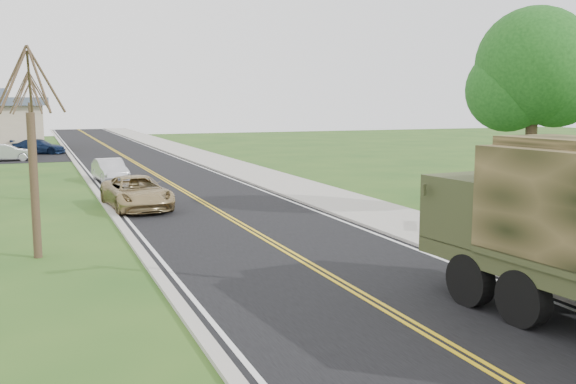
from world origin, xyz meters
TOP-DOWN VIEW (x-y plane):
  - ground at (0.00, 0.00)m, footprint 160.00×160.00m
  - road at (0.00, 40.00)m, footprint 8.00×120.00m
  - curb_right at (4.15, 40.00)m, footprint 0.30×120.00m
  - sidewalk_right at (5.90, 40.00)m, footprint 3.20×120.00m
  - curb_left at (-4.15, 40.00)m, footprint 0.30×120.00m
  - leafy_tree at (11.00, 10.01)m, footprint 4.83×4.50m
  - bare_tree_a at (-7.00, 10.00)m, footprint 1.93×2.26m
  - bare_tree_b at (-7.00, 22.00)m, footprint 1.83×2.14m
  - bare_tree_c at (-7.00, 34.00)m, footprint 2.04×2.39m
  - bare_tree_d at (-7.00, 46.00)m, footprint 1.88×2.20m
  - suv_champagne at (-3.00, 17.63)m, footprint 2.67×5.14m
  - sedan_silver at (-3.00, 27.46)m, footprint 1.75×4.08m
  - pickup_navy at (9.47, 6.82)m, footprint 5.85×4.74m
  - lot_car_silver at (-8.86, 43.36)m, footprint 4.00×1.47m
  - lot_car_navy at (-6.47, 49.55)m, footprint 4.77×3.34m

SIDE VIEW (x-z plane):
  - ground at x=0.00m, z-range 0.00..0.00m
  - road at x=0.00m, z-range 0.00..0.01m
  - sidewalk_right at x=5.90m, z-range 0.00..0.10m
  - curb_left at x=-4.15m, z-range 0.00..0.10m
  - curb_right at x=4.15m, z-range 0.00..0.12m
  - lot_car_navy at x=-6.47m, z-range 0.00..1.28m
  - sedan_silver at x=-3.00m, z-range 0.00..1.31m
  - lot_car_silver at x=-8.86m, z-range 0.00..1.31m
  - suv_champagne at x=-3.00m, z-range 0.00..1.38m
  - pickup_navy at x=9.47m, z-range 0.00..1.59m
  - bare_tree_b at x=-7.00m, z-range -0.39..5.34m
  - bare_tree_d at x=-7.00m, z-range -0.40..5.50m
  - bare_tree_a at x=-7.00m, z-range -0.41..5.66m
  - bare_tree_c at x=-7.00m, z-range -0.44..5.99m
  - leafy_tree at x=11.00m, z-range 1.44..9.54m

